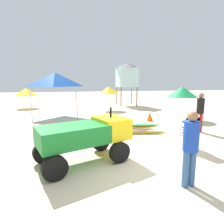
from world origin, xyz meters
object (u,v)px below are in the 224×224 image
object	(u,v)px
surfboard_pile	(138,129)
lifeguard_near_left	(200,110)
beach_umbrella_left	(109,90)
lifeguard_far_right	(191,144)
lifeguard_tower	(127,75)
beach_umbrella_far	(26,92)
popup_canopy	(55,80)
beach_umbrella_mid	(182,92)
utility_cart	(86,135)
stacked_plastic_chairs	(190,129)
traffic_cone_far	(52,127)
traffic_cone_near	(150,116)

from	to	relation	value
surfboard_pile	lifeguard_near_left	bearing A→B (deg)	-9.50
surfboard_pile	beach_umbrella_left	bearing A→B (deg)	89.13
lifeguard_far_right	lifeguard_tower	world-z (taller)	lifeguard_tower
beach_umbrella_far	beach_umbrella_left	bearing A→B (deg)	-23.10
beach_umbrella_left	beach_umbrella_far	world-z (taller)	beach_umbrella_left
lifeguard_far_right	popup_canopy	size ratio (longest dim) A/B	0.58
beach_umbrella_mid	beach_umbrella_far	xyz separation A→B (m)	(-10.31, 7.45, -0.25)
lifeguard_far_right	beach_umbrella_left	distance (m)	11.24
lifeguard_tower	surfboard_pile	bearing A→B (deg)	-104.35
utility_cart	beach_umbrella_far	xyz separation A→B (m)	(-4.11, 12.32, 0.63)
popup_canopy	lifeguard_tower	xyz separation A→B (m)	(6.30, 4.69, 0.51)
stacked_plastic_chairs	surfboard_pile	xyz separation A→B (m)	(-0.91, 2.29, -0.51)
lifeguard_far_right	beach_umbrella_far	world-z (taller)	beach_umbrella_far
utility_cart	stacked_plastic_chairs	bearing A→B (deg)	3.31
beach_umbrella_left	traffic_cone_far	bearing A→B (deg)	-122.00
surfboard_pile	beach_umbrella_far	size ratio (longest dim) A/B	1.35
beach_umbrella_left	surfboard_pile	bearing A→B (deg)	-90.87
surfboard_pile	traffic_cone_near	bearing A→B (deg)	55.17
lifeguard_tower	stacked_plastic_chairs	bearing A→B (deg)	-97.48
lifeguard_far_right	beach_umbrella_mid	world-z (taller)	beach_umbrella_mid
stacked_plastic_chairs	lifeguard_tower	bearing A→B (deg)	82.52
surfboard_pile	lifeguard_far_right	size ratio (longest dim) A/B	1.55
lifeguard_near_left	traffic_cone_near	size ratio (longest dim) A/B	3.30
traffic_cone_far	utility_cart	bearing A→B (deg)	-69.89
lifeguard_near_left	beach_umbrella_left	bearing A→B (deg)	109.57
stacked_plastic_chairs	lifeguard_near_left	xyz separation A→B (m)	(1.83, 1.83, 0.33)
lifeguard_tower	beach_umbrella_left	xyz separation A→B (m)	(-2.38, -2.75, -1.31)
popup_canopy	traffic_cone_near	xyz separation A→B (m)	(5.39, -2.75, -2.14)
beach_umbrella_left	beach_umbrella_far	distance (m)	7.33
lifeguard_near_left	traffic_cone_near	distance (m)	3.06
traffic_cone_near	lifeguard_near_left	bearing A→B (deg)	-66.97
traffic_cone_far	popup_canopy	bearing A→B (deg)	91.14
surfboard_pile	lifeguard_tower	size ratio (longest dim) A/B	0.64
lifeguard_far_right	lifeguard_tower	size ratio (longest dim) A/B	0.41
traffic_cone_near	beach_umbrella_mid	bearing A→B (deg)	2.75
popup_canopy	lifeguard_tower	distance (m)	7.87
stacked_plastic_chairs	beach_umbrella_mid	bearing A→B (deg)	59.31
beach_umbrella_left	lifeguard_tower	bearing A→B (deg)	49.19
surfboard_pile	lifeguard_near_left	world-z (taller)	lifeguard_near_left
lifeguard_near_left	beach_umbrella_mid	distance (m)	3.05
popup_canopy	traffic_cone_near	world-z (taller)	popup_canopy
utility_cart	beach_umbrella_mid	size ratio (longest dim) A/B	1.41
lifeguard_tower	traffic_cone_far	distance (m)	11.16
stacked_plastic_chairs	surfboard_pile	world-z (taller)	stacked_plastic_chairs
lifeguard_far_right	beach_umbrella_mid	xyz separation A→B (m)	(4.17, 6.63, 0.72)
beach_umbrella_left	beach_umbrella_mid	xyz separation A→B (m)	(3.57, -4.58, 0.06)
stacked_plastic_chairs	popup_canopy	xyz separation A→B (m)	(-4.72, 7.31, 1.71)
lifeguard_near_left	popup_canopy	size ratio (longest dim) A/B	0.62
surfboard_pile	traffic_cone_near	xyz separation A→B (m)	(1.58, 2.27, 0.08)
lifeguard_near_left	popup_canopy	distance (m)	8.65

